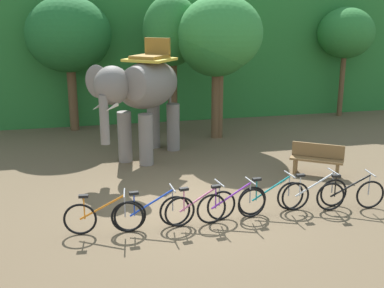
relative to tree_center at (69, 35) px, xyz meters
name	(u,v)px	position (x,y,z in m)	size (l,w,h in m)	color
ground_plane	(192,206)	(2.76, -8.69, -3.72)	(80.00, 80.00, 0.00)	brown
foliage_hedge	(131,49)	(2.76, 3.55, -0.86)	(36.00, 6.00, 5.71)	#28702D
tree_center	(69,35)	(0.00, 0.00, 0.00)	(3.24, 3.24, 5.18)	brown
tree_center_right	(172,33)	(3.78, -1.17, 0.10)	(2.19, 2.19, 5.20)	brown
tree_right	(216,42)	(5.13, -2.50, -0.18)	(2.70, 2.70, 4.82)	brown
tree_far_right	(220,34)	(5.28, -2.49, 0.09)	(3.03, 3.03, 5.18)	brown
tree_far_left	(346,33)	(11.72, -0.05, -0.06)	(2.44, 2.44, 4.77)	brown
elephant	(143,91)	(2.21, -4.45, -1.51)	(3.48, 3.86, 3.78)	slate
bike_orange	(104,217)	(0.57, -9.68, -3.33)	(1.70, 0.52, 0.92)	black
bike_blue	(153,212)	(1.63, -9.69, -3.33)	(1.71, 0.52, 0.92)	black
bike_pink	(201,207)	(2.72, -9.67, -3.33)	(1.70, 0.52, 0.92)	black
bike_purple	(232,205)	(3.44, -9.69, -3.33)	(1.71, 0.52, 0.92)	black
bike_teal	(271,197)	(4.49, -9.47, -3.33)	(1.71, 0.52, 0.92)	black
bike_white	(315,193)	(5.60, -9.49, -3.33)	(1.71, 0.52, 0.92)	black
bike_black	(350,194)	(6.40, -9.76, -3.33)	(1.71, 0.52, 0.92)	black
wooden_bench	(317,158)	(6.86, -7.18, -3.24)	(1.46, 1.20, 0.89)	brown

